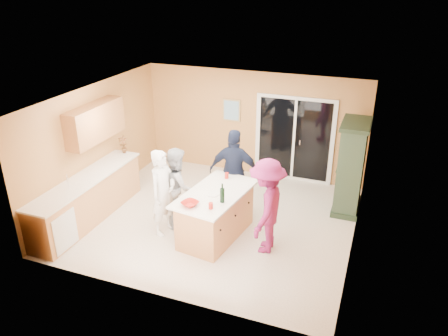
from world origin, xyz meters
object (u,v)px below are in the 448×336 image
(green_hutch, at_px, (351,168))
(woman_grey, at_px, (178,186))
(woman_navy, at_px, (235,172))
(woman_white, at_px, (163,193))
(woman_magenta, at_px, (267,206))
(kitchen_island, at_px, (216,216))

(green_hutch, bearing_deg, woman_grey, -150.72)
(woman_navy, bearing_deg, green_hutch, -160.76)
(woman_white, relative_size, woman_magenta, 0.97)
(kitchen_island, xyz_separation_m, woman_navy, (0.02, 1.02, 0.48))
(woman_white, distance_m, woman_magenta, 2.01)
(green_hutch, bearing_deg, woman_navy, -156.31)
(woman_white, distance_m, woman_grey, 0.45)
(woman_grey, xyz_separation_m, woman_navy, (0.92, 0.79, 0.11))
(kitchen_island, bearing_deg, woman_magenta, 3.64)
(kitchen_island, height_order, woman_white, woman_white)
(woman_white, bearing_deg, woman_grey, 0.67)
(green_hutch, bearing_deg, woman_white, -145.83)
(green_hutch, bearing_deg, woman_magenta, -120.87)
(kitchen_island, xyz_separation_m, green_hutch, (2.25, 2.00, 0.52))
(green_hutch, bearing_deg, kitchen_island, -138.42)
(woman_navy, distance_m, woman_magenta, 1.48)
(woman_white, relative_size, woman_grey, 1.07)
(green_hutch, relative_size, woman_grey, 1.22)
(green_hutch, distance_m, woman_white, 3.93)
(woman_grey, bearing_deg, woman_white, 136.26)
(woman_navy, relative_size, woman_magenta, 1.03)
(woman_grey, height_order, woman_magenta, woman_magenta)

